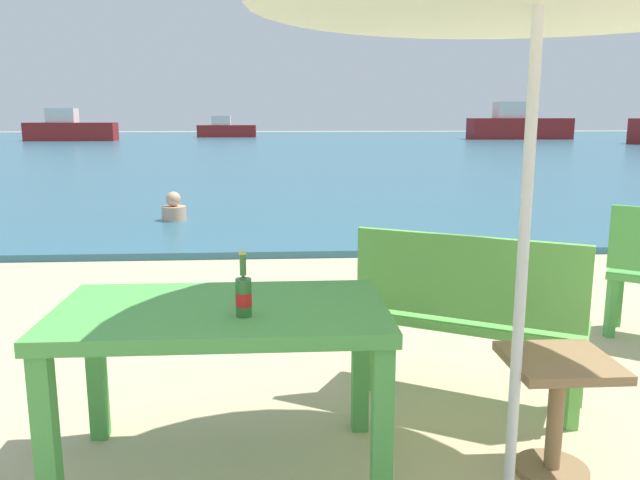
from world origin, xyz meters
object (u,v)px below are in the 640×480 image
at_px(bench_green_right, 469,308).
at_px(picnic_table_green, 222,331).
at_px(swimmer_person, 174,209).
at_px(boat_fishing_trawler, 226,129).
at_px(boat_barge, 70,129).
at_px(boat_cargo_ship, 518,126).
at_px(beer_bottle_amber, 244,294).
at_px(side_table_wood, 557,398).

bearing_deg(bench_green_right, picnic_table_green, -154.31).
xyz_separation_m(picnic_table_green, swimmer_person, (-1.25, 6.47, -0.41)).
height_order(boat_fishing_trawler, boat_barge, boat_barge).
distance_m(boat_cargo_ship, boat_fishing_trawler, 18.71).
relative_size(beer_bottle_amber, boat_fishing_trawler, 0.07).
bearing_deg(boat_fishing_trawler, side_table_wood, -83.47).
height_order(boat_cargo_ship, boat_barge, boat_cargo_ship).
bearing_deg(swimmer_person, picnic_table_green, -79.08).
xyz_separation_m(beer_bottle_amber, boat_fishing_trawler, (-3.35, 40.94, -0.27)).
relative_size(beer_bottle_amber, boat_barge, 0.05).
distance_m(bench_green_right, boat_barge, 37.08).
height_order(bench_green_right, boat_barge, boat_barge).
bearing_deg(boat_cargo_ship, picnic_table_green, -112.34).
distance_m(swimmer_person, boat_cargo_ship, 33.83).
distance_m(beer_bottle_amber, swimmer_person, 6.77).
relative_size(picnic_table_green, boat_barge, 0.28).
relative_size(side_table_wood, boat_fishing_trawler, 0.14).
xyz_separation_m(side_table_wood, boat_cargo_ship, (13.44, 36.32, 0.53)).
bearing_deg(swimmer_person, boat_fishing_trawler, 93.33).
bearing_deg(boat_fishing_trawler, boat_barge, -147.13).
xyz_separation_m(side_table_wood, bench_green_right, (-0.18, 0.72, 0.19)).
height_order(bench_green_right, swimmer_person, bench_green_right).
relative_size(picnic_table_green, boat_fishing_trawler, 0.36).
bearing_deg(boat_barge, side_table_wood, -69.68).
bearing_deg(beer_bottle_amber, side_table_wood, 0.95).
distance_m(picnic_table_green, beer_bottle_amber, 0.27).
bearing_deg(side_table_wood, boat_cargo_ship, 69.69).
bearing_deg(side_table_wood, picnic_table_green, 175.40).
relative_size(bench_green_right, swimmer_person, 2.99).
bearing_deg(bench_green_right, beer_bottle_amber, -147.24).
relative_size(side_table_wood, swimmer_person, 1.32).
height_order(picnic_table_green, boat_fishing_trawler, boat_fishing_trawler).
bearing_deg(bench_green_right, boat_cargo_ship, 69.06).
bearing_deg(bench_green_right, boat_fishing_trawler, 96.39).
bearing_deg(beer_bottle_amber, boat_barge, 108.39).
xyz_separation_m(boat_cargo_ship, boat_barge, (-26.57, -0.85, -0.15)).
bearing_deg(beer_bottle_amber, boat_fishing_trawler, 94.68).
height_order(beer_bottle_amber, swimmer_person, beer_bottle_amber).
height_order(beer_bottle_amber, boat_barge, boat_barge).
xyz_separation_m(swimmer_person, boat_barge, (-10.45, 28.88, 0.50)).
distance_m(picnic_table_green, side_table_wood, 1.47).
bearing_deg(boat_fishing_trawler, swimmer_person, -86.67).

